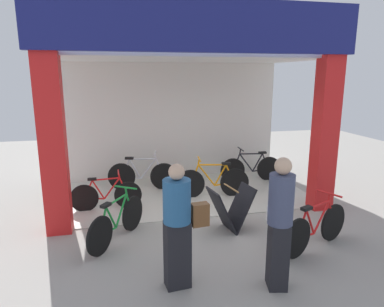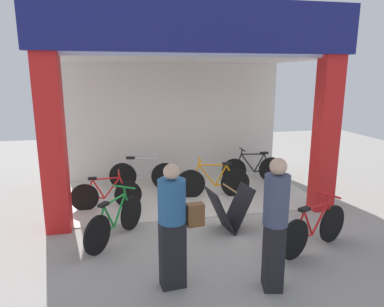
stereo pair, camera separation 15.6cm
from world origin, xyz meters
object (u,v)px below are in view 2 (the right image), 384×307
Objects in this scene: bicycle_inside_0 at (144,175)px; sandwich_board_sign at (229,209)px; bicycle_inside_1 at (213,182)px; pedestrian_2 at (173,224)px; bicycle_inside_3 at (253,169)px; bicycle_parked_0 at (115,221)px; bicycle_inside_2 at (106,194)px; bicycle_parked_1 at (314,229)px; pedestrian_0 at (275,223)px.

bicycle_inside_0 reaches higher than sandwich_board_sign.
bicycle_inside_1 is 3.54m from pedestrian_2.
bicycle_inside_3 is 1.94× the size of sandwich_board_sign.
bicycle_inside_0 is 2.71m from bicycle_parked_0.
bicycle_inside_2 is 4.13m from bicycle_parked_1.
pedestrian_2 is (-1.23, -1.48, 0.48)m from sandwich_board_sign.
pedestrian_2 is at bearing -113.49° from bicycle_inside_1.
sandwich_board_sign is at bearing -33.96° from bicycle_inside_2.
bicycle_inside_1 is 1.12× the size of bicycle_parked_1.
pedestrian_0 is at bearing -55.45° from bicycle_inside_2.
sandwich_board_sign is at bearing -119.13° from bicycle_inside_3.
bicycle_inside_0 is 0.94× the size of pedestrian_0.
bicycle_parked_1 is at bearing -41.06° from sandwich_board_sign.
bicycle_parked_1 is 0.85× the size of pedestrian_0.
bicycle_inside_1 is at bearing -30.37° from bicycle_inside_0.
pedestrian_0 is at bearing -143.07° from bicycle_parked_1.
bicycle_parked_0 is at bearing -141.30° from bicycle_inside_1.
pedestrian_2 reaches higher than bicycle_inside_0.
pedestrian_2 is at bearing -123.22° from bicycle_inside_3.
bicycle_inside_0 is 0.99× the size of pedestrian_2.
bicycle_parked_0 is 3.26m from bicycle_parked_1.
bicycle_parked_1 is at bearing -36.49° from bicycle_inside_2.
bicycle_inside_2 is 1.72× the size of sandwich_board_sign.
bicycle_inside_1 is at bearing 66.51° from pedestrian_2.
bicycle_inside_0 is at bearing 124.51° from bicycle_parked_1.
bicycle_inside_1 is 1.25× the size of bicycle_parked_0.
pedestrian_2 reaches higher than bicycle_parked_1.
sandwich_board_sign is (2.21, -1.49, 0.08)m from bicycle_inside_2.
bicycle_parked_0 is at bearing -179.78° from sandwich_board_sign.
bicycle_inside_1 is 1.03× the size of bicycle_inside_3.
bicycle_parked_1 is at bearing -95.99° from bicycle_inside_3.
bicycle_parked_0 reaches higher than sandwich_board_sign.
pedestrian_2 is (-1.27, 0.30, -0.03)m from pedestrian_0.
bicycle_parked_1 is at bearing -17.12° from bicycle_parked_0.
bicycle_parked_1 is 1.77× the size of sandwich_board_sign.
sandwich_board_sign is at bearing 138.94° from bicycle_parked_1.
sandwich_board_sign is (-1.11, 0.97, 0.05)m from bicycle_parked_1.
bicycle_inside_3 reaches higher than bicycle_inside_2.
bicycle_inside_0 is 1.14× the size of bicycle_inside_2.
pedestrian_0 is at bearing -88.83° from sandwich_board_sign.
pedestrian_0 is (1.40, -4.40, 0.54)m from bicycle_inside_0.
pedestrian_0 reaches higher than bicycle_inside_3.
bicycle_inside_3 reaches higher than bicycle_parked_1.
bicycle_parked_1 is (0.95, -2.70, -0.01)m from bicycle_inside_1.
pedestrian_0 is at bearing -92.11° from bicycle_inside_1.
pedestrian_2 is at bearing -88.16° from bicycle_inside_0.
bicycle_inside_1 is 3.55m from pedestrian_0.
bicycle_inside_3 is 0.98× the size of pedestrian_2.
bicycle_inside_0 is 4.65m from pedestrian_0.
bicycle_inside_0 is at bearing 91.84° from pedestrian_2.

